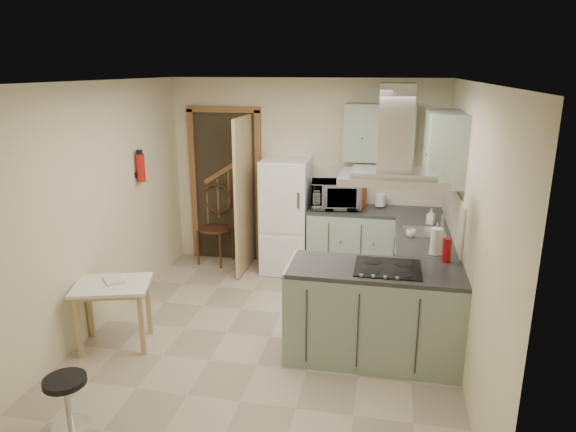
% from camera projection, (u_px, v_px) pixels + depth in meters
% --- Properties ---
extents(floor, '(4.20, 4.20, 0.00)m').
position_uv_depth(floor, '(270.00, 337.00, 5.19)').
color(floor, tan).
rests_on(floor, ground).
extents(ceiling, '(4.20, 4.20, 0.00)m').
position_uv_depth(ceiling, '(267.00, 82.00, 4.50)').
color(ceiling, silver).
rests_on(ceiling, back_wall).
extents(back_wall, '(3.60, 0.00, 3.60)m').
position_uv_depth(back_wall, '(305.00, 175.00, 6.82)').
color(back_wall, beige).
rests_on(back_wall, floor).
extents(left_wall, '(0.00, 4.20, 4.20)m').
position_uv_depth(left_wall, '(96.00, 209.00, 5.18)').
color(left_wall, beige).
rests_on(left_wall, floor).
extents(right_wall, '(0.00, 4.20, 4.20)m').
position_uv_depth(right_wall, '(468.00, 230.00, 4.51)').
color(right_wall, beige).
rests_on(right_wall, floor).
extents(doorway, '(1.10, 0.12, 2.10)m').
position_uv_depth(doorway, '(226.00, 186.00, 7.06)').
color(doorway, brown).
rests_on(doorway, floor).
extents(fridge, '(0.60, 0.60, 1.50)m').
position_uv_depth(fridge, '(286.00, 216.00, 6.72)').
color(fridge, white).
rests_on(fridge, floor).
extents(counter_back, '(1.08, 0.60, 0.90)m').
position_uv_depth(counter_back, '(351.00, 242.00, 6.64)').
color(counter_back, '#9EB2A0').
rests_on(counter_back, floor).
extents(counter_right, '(0.60, 1.95, 0.90)m').
position_uv_depth(counter_right, '(420.00, 265.00, 5.85)').
color(counter_right, '#9EB2A0').
rests_on(counter_right, floor).
extents(splashback, '(1.68, 0.02, 0.50)m').
position_uv_depth(splashback, '(378.00, 185.00, 6.66)').
color(splashback, beige).
rests_on(splashback, counter_back).
extents(wall_cabinet_back, '(0.85, 0.35, 0.70)m').
position_uv_depth(wall_cabinet_back, '(379.00, 133.00, 6.31)').
color(wall_cabinet_back, '#9EB2A0').
rests_on(wall_cabinet_back, back_wall).
extents(wall_cabinet_right, '(0.35, 0.90, 0.70)m').
position_uv_depth(wall_cabinet_right, '(444.00, 147.00, 5.17)').
color(wall_cabinet_right, '#9EB2A0').
rests_on(wall_cabinet_right, right_wall).
extents(peninsula, '(1.55, 0.65, 0.90)m').
position_uv_depth(peninsula, '(374.00, 313.00, 4.70)').
color(peninsula, '#9EB2A0').
rests_on(peninsula, floor).
extents(hob, '(0.58, 0.50, 0.01)m').
position_uv_depth(hob, '(388.00, 268.00, 4.56)').
color(hob, black).
rests_on(hob, peninsula).
extents(extractor_hood, '(0.90, 0.55, 0.10)m').
position_uv_depth(extractor_hood, '(393.00, 178.00, 4.33)').
color(extractor_hood, silver).
rests_on(extractor_hood, ceiling).
extents(sink, '(0.45, 0.40, 0.01)m').
position_uv_depth(sink, '(424.00, 232.00, 5.55)').
color(sink, silver).
rests_on(sink, counter_right).
extents(fire_extinguisher, '(0.10, 0.10, 0.32)m').
position_uv_depth(fire_extinguisher, '(141.00, 168.00, 5.95)').
color(fire_extinguisher, '#B2140F').
rests_on(fire_extinguisher, left_wall).
extents(drop_leaf_table, '(0.81, 0.70, 0.65)m').
position_uv_depth(drop_leaf_table, '(115.00, 315.00, 4.95)').
color(drop_leaf_table, tan).
rests_on(drop_leaf_table, floor).
extents(bentwood_chair, '(0.52, 0.52, 0.99)m').
position_uv_depth(bentwood_chair, '(215.00, 228.00, 7.05)').
color(bentwood_chair, '#50331A').
rests_on(bentwood_chair, floor).
extents(stool, '(0.32, 0.32, 0.42)m').
position_uv_depth(stool, '(68.00, 403.00, 3.83)').
color(stool, black).
rests_on(stool, floor).
extents(microwave, '(0.67, 0.50, 0.34)m').
position_uv_depth(microwave, '(336.00, 195.00, 6.49)').
color(microwave, black).
rests_on(microwave, counter_back).
extents(kettle, '(0.15, 0.15, 0.20)m').
position_uv_depth(kettle, '(380.00, 200.00, 6.54)').
color(kettle, white).
rests_on(kettle, counter_back).
extents(cereal_box, '(0.11, 0.18, 0.26)m').
position_uv_depth(cereal_box, '(362.00, 197.00, 6.57)').
color(cereal_box, '#C45017').
rests_on(cereal_box, counter_back).
extents(soap_bottle, '(0.11, 0.11, 0.18)m').
position_uv_depth(soap_bottle, '(431.00, 216.00, 5.85)').
color(soap_bottle, silver).
rests_on(soap_bottle, counter_right).
extents(paper_towel, '(0.13, 0.13, 0.27)m').
position_uv_depth(paper_towel, '(436.00, 241.00, 4.88)').
color(paper_towel, silver).
rests_on(paper_towel, counter_right).
extents(cup, '(0.11, 0.11, 0.08)m').
position_uv_depth(cup, '(411.00, 233.00, 5.40)').
color(cup, silver).
rests_on(cup, counter_right).
extents(red_bottle, '(0.08, 0.08, 0.23)m').
position_uv_depth(red_bottle, '(447.00, 250.00, 4.68)').
color(red_bottle, '#9D0D11').
rests_on(red_bottle, peninsula).
extents(book, '(0.28, 0.29, 0.10)m').
position_uv_depth(book, '(104.00, 277.00, 4.87)').
color(book, '#97324A').
rests_on(book, drop_leaf_table).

